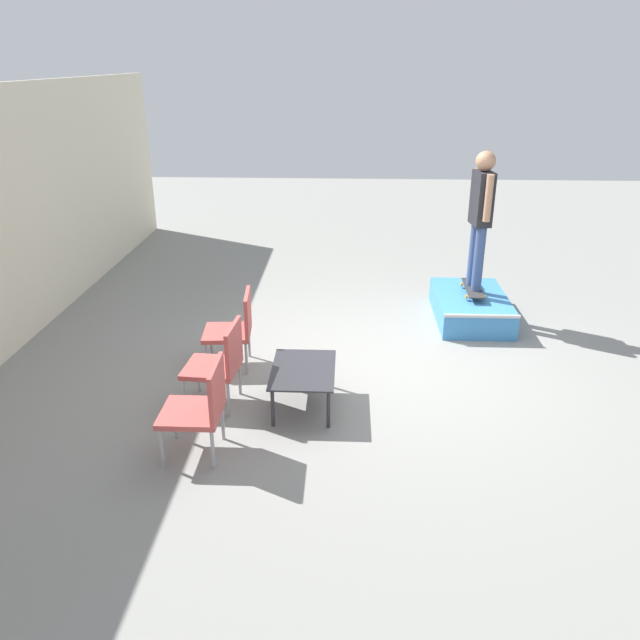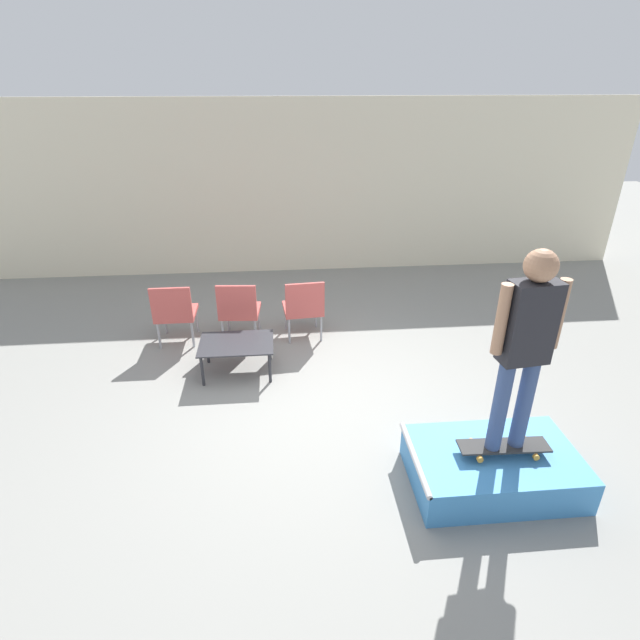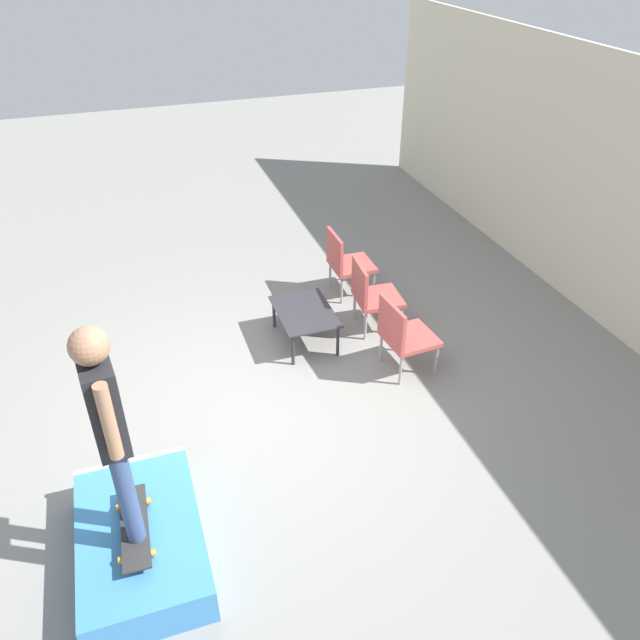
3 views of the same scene
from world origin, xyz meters
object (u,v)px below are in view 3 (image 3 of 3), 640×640
at_px(skate_ramp_box, 142,542).
at_px(person_skater, 108,421).
at_px(skateboard_on_ramp, 135,526).
at_px(coffee_table, 305,314).
at_px(patio_chair_left, 346,261).
at_px(patio_chair_center, 371,293).
at_px(patio_chair_right, 403,333).

xyz_separation_m(skate_ramp_box, person_skater, (0.05, -0.02, 1.31)).
xyz_separation_m(skateboard_on_ramp, coffee_table, (-2.43, 2.10, -0.05)).
height_order(patio_chair_left, patio_chair_center, same).
distance_m(skate_ramp_box, patio_chair_center, 3.77).
height_order(skateboard_on_ramp, coffee_table, skateboard_on_ramp).
bearing_deg(skateboard_on_ramp, patio_chair_center, 131.78).
distance_m(skateboard_on_ramp, coffee_table, 3.21).
bearing_deg(patio_chair_center, patio_chair_right, -175.42).
distance_m(skate_ramp_box, person_skater, 1.31).
bearing_deg(patio_chair_left, patio_chair_right, -180.00).
bearing_deg(patio_chair_center, skateboard_on_ramp, 134.39).
bearing_deg(patio_chair_center, skate_ramp_box, 133.96).
xyz_separation_m(skate_ramp_box, patio_chair_center, (-2.38, 2.90, 0.32)).
height_order(skate_ramp_box, patio_chair_left, patio_chair_left).
relative_size(skateboard_on_ramp, coffee_table, 0.89).
distance_m(person_skater, coffee_table, 3.40).
bearing_deg(skate_ramp_box, patio_chair_right, 117.48).
relative_size(person_skater, patio_chair_center, 2.02).
xyz_separation_m(skate_ramp_box, skateboard_on_ramp, (0.05, -0.02, 0.25)).
relative_size(skate_ramp_box, skateboard_on_ramp, 1.87).
distance_m(coffee_table, patio_chair_left, 1.19).
bearing_deg(patio_chair_center, person_skater, 134.39).
bearing_deg(skateboard_on_ramp, patio_chair_right, 120.11).
bearing_deg(skateboard_on_ramp, skate_ramp_box, 163.64).
height_order(person_skater, patio_chair_left, person_skater).
xyz_separation_m(person_skater, patio_chair_left, (-3.29, 2.92, -1.00)).
relative_size(skate_ramp_box, person_skater, 0.83).
bearing_deg(patio_chair_center, coffee_table, 95.09).
xyz_separation_m(skateboard_on_ramp, patio_chair_center, (-2.44, 2.92, 0.07)).
distance_m(person_skater, patio_chair_right, 3.46).
bearing_deg(patio_chair_left, person_skater, 138.35).
bearing_deg(patio_chair_right, skate_ramp_box, 112.74).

